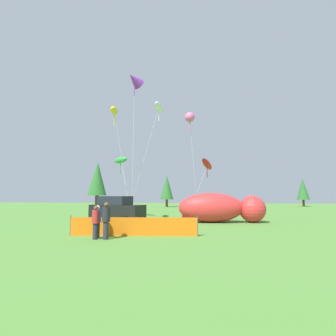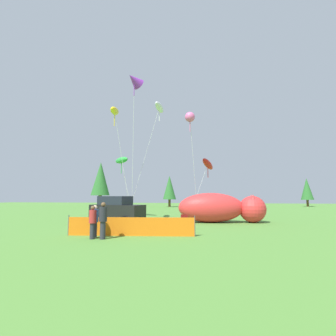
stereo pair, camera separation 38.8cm
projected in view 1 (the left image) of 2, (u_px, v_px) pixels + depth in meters
The scene contains 17 objects.
ground_plane at pixel (137, 228), 16.82m from camera, with size 120.00×120.00×0.00m, color #548C38.
parked_car at pixel (117, 210), 20.37m from camera, with size 4.54×2.79×2.03m.
folding_chair at pixel (186, 220), 16.49m from camera, with size 0.67×0.67×0.88m.
inflatable_cat at pixel (220, 209), 20.41m from camera, with size 6.88×2.95×2.28m.
safety_fence at pixel (133, 227), 13.46m from camera, with size 6.59×0.79×1.04m.
spectator_in_white_shirt at pixel (98, 220), 12.91m from camera, with size 0.35×0.35×1.59m.
spectator_in_yellow_shirt at pixel (96, 221), 12.49m from camera, with size 0.34×0.34×1.58m.
spectator_in_black_shirt at pixel (106, 219), 12.46m from camera, with size 0.38×0.38×1.75m.
kite_purple_delta at pixel (135, 80), 20.71m from camera, with size 1.58×2.03×11.89m.
kite_white_ghost at pixel (159, 108), 24.02m from camera, with size 3.24×2.44×10.54m.
kite_red_lizard at pixel (207, 164), 25.23m from camera, with size 2.42×2.91×5.73m.
kite_pink_octopus at pixel (190, 118), 22.65m from camera, with size 0.97×1.62×9.27m.
kite_green_fish at pixel (121, 160), 25.69m from camera, with size 2.52×2.40×5.88m.
kite_yellow_hero at pixel (114, 111), 22.05m from camera, with size 1.85×3.20×9.80m.
horizon_tree_east at pixel (167, 188), 49.65m from camera, with size 2.48×2.48×5.91m.
horizon_tree_west at pixel (97, 179), 54.05m from camera, with size 3.82×3.82×9.11m.
horizon_tree_mid at pixel (303, 189), 51.38m from camera, with size 2.31×2.31×5.52m.
Camera 1 is at (4.59, -16.63, 2.05)m, focal length 28.00 mm.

